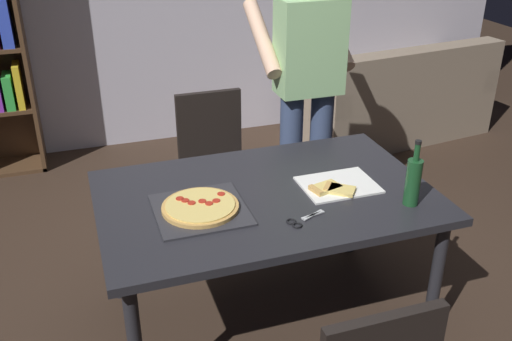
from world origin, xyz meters
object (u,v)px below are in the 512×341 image
at_px(pepperoni_pizza_on_tray, 200,208).
at_px(kitchen_scissors, 301,220).
at_px(chair_far_side, 214,155).
at_px(person_serving_pizza, 307,84).
at_px(wine_bottle, 413,181).
at_px(couch, 393,103).
at_px(dining_table, 266,206).

relative_size(pepperoni_pizza_on_tray, kitchen_scissors, 2.05).
relative_size(chair_far_side, person_serving_pizza, 0.51).
distance_m(chair_far_side, wine_bottle, 1.47).
xyz_separation_m(chair_far_side, wine_bottle, (0.59, -1.30, 0.36)).
height_order(chair_far_side, couch, chair_far_side).
xyz_separation_m(pepperoni_pizza_on_tray, wine_bottle, (0.93, -0.24, 0.10)).
xyz_separation_m(dining_table, person_serving_pizza, (0.53, 0.77, 0.32)).
distance_m(chair_far_side, couch, 2.16).
relative_size(pepperoni_pizza_on_tray, wine_bottle, 1.29).
relative_size(dining_table, wine_bottle, 4.99).
bearing_deg(couch, wine_bottle, -119.84).
bearing_deg(person_serving_pizza, wine_bottle, -86.64).
distance_m(couch, pepperoni_pizza_on_tray, 3.07).
bearing_deg(chair_far_side, wine_bottle, -65.37).
relative_size(person_serving_pizza, wine_bottle, 5.54).
height_order(dining_table, wine_bottle, wine_bottle).
distance_m(dining_table, wine_bottle, 0.69).
height_order(dining_table, chair_far_side, chair_far_side).
distance_m(chair_far_side, pepperoni_pizza_on_tray, 1.13).
bearing_deg(kitchen_scissors, wine_bottle, -1.75).
height_order(person_serving_pizza, wine_bottle, person_serving_pizza).
relative_size(couch, pepperoni_pizza_on_tray, 4.40).
bearing_deg(person_serving_pizza, dining_table, -124.51).
distance_m(dining_table, couch, 2.78).
relative_size(dining_table, kitchen_scissors, 7.95).
bearing_deg(person_serving_pizza, couch, 41.43).
distance_m(couch, wine_bottle, 2.70).
xyz_separation_m(dining_table, kitchen_scissors, (0.06, -0.29, 0.08)).
relative_size(chair_far_side, couch, 0.50).
bearing_deg(wine_bottle, dining_table, 152.94).
distance_m(chair_far_side, person_serving_pizza, 0.75).
xyz_separation_m(wine_bottle, kitchen_scissors, (-0.53, 0.02, -0.11)).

